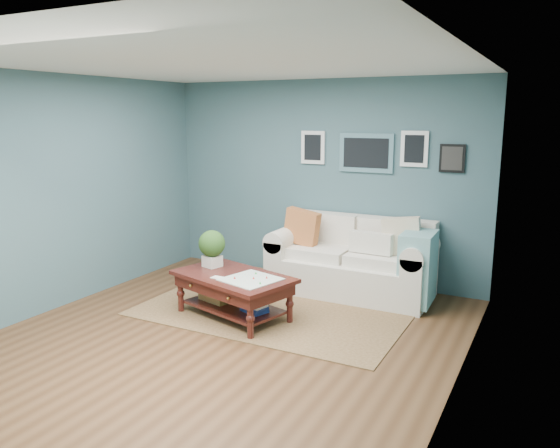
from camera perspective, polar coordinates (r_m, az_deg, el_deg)
The scene contains 4 objects.
room_shell at distance 5.31m, azimuth -5.91°, elevation 1.79°, with size 5.00×5.02×2.70m.
area_rug at distance 6.63m, azimuth 0.42°, elevation -8.27°, with size 3.02×2.42×0.01m, color brown.
loveseat at distance 6.94m, azimuth 8.18°, elevation -3.81°, with size 2.06×0.94×1.06m.
coffee_table at distance 6.16m, azimuth -5.28°, elevation -5.91°, with size 1.48×1.10×0.93m.
Camera 1 is at (2.91, -4.31, 2.24)m, focal length 35.00 mm.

